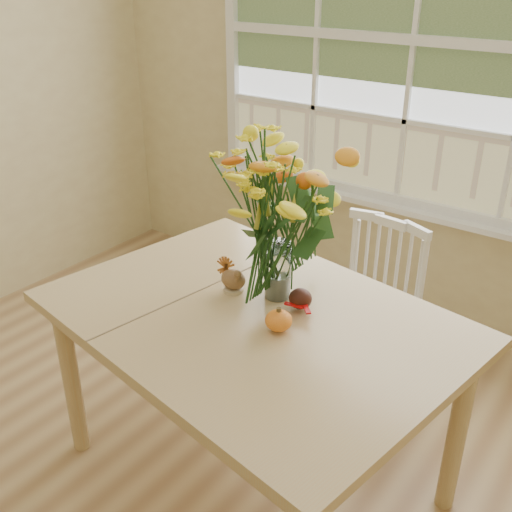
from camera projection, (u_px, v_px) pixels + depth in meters
The scene contains 8 objects.
wall_back at pixel (412, 81), 3.03m from camera, with size 4.00×0.02×2.70m, color #CFBB84.
window at pixel (413, 44), 2.92m from camera, with size 2.42×0.12×1.74m.
dining_table at pixel (253, 335), 2.17m from camera, with size 1.59×1.25×0.77m.
windsor_chair at pixel (373, 303), 2.75m from camera, with size 0.43×0.42×0.86m.
flower_vase at pixel (279, 215), 2.09m from camera, with size 0.46×0.46×0.54m.
pumpkin at pixel (279, 321), 2.02m from camera, with size 0.09×0.09×0.07m, color orange.
turkey_figurine at pixel (233, 279), 2.25m from camera, with size 0.11×0.09×0.12m.
dark_gourd at pixel (300, 300), 2.14m from camera, with size 0.13×0.10×0.08m.
Camera 1 is at (1.21, -0.73, 1.91)m, focal length 42.00 mm.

